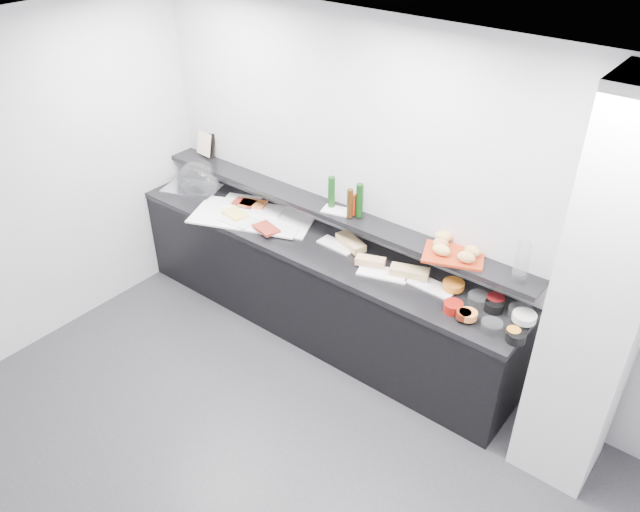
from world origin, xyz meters
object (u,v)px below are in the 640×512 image
Objects in this scene: cloche_base at (192,189)px; condiment_tray at (336,210)px; sandwich_plate_mid at (383,273)px; framed_print at (207,142)px; bread_tray at (454,255)px; carafe at (522,263)px.

condiment_tray is (1.56, 0.18, 0.24)m from cloche_base.
cloche_base is 1.59m from condiment_tray.
cloche_base is 2.16m from sandwich_plate_mid.
framed_print is at bearing 154.04° from sandwich_plate_mid.
cloche_base is 2.63m from bread_tray.
cloche_base is at bearing -176.98° from carafe.
cloche_base is at bearing 161.92° from bread_tray.
framed_print is at bearing 177.59° from carafe.
condiment_tray is at bearing 143.89° from sandwich_plate_mid.
bread_tray reaches higher than cloche_base.
sandwich_plate_mid is 0.68m from condiment_tray.
carafe is (1.55, -0.01, 0.14)m from condiment_tray.
cloche_base is 1.66× the size of carafe.
framed_print reaches higher than condiment_tray.
framed_print is 0.61× the size of bread_tray.
bread_tray is at bearing -13.75° from cloche_base.
bread_tray is 0.51m from carafe.
condiment_tray is 0.74× the size of carafe.
carafe is (0.95, 0.19, 0.39)m from sandwich_plate_mid.
condiment_tray is (-0.60, 0.20, 0.25)m from sandwich_plate_mid.
framed_print is at bearing 84.22° from cloche_base.
cloche_base reaches higher than sandwich_plate_mid.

